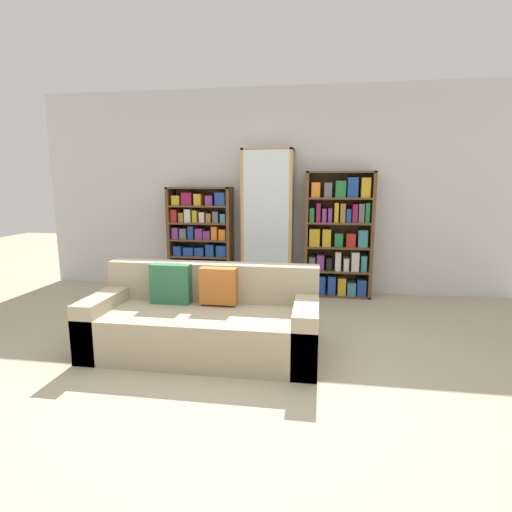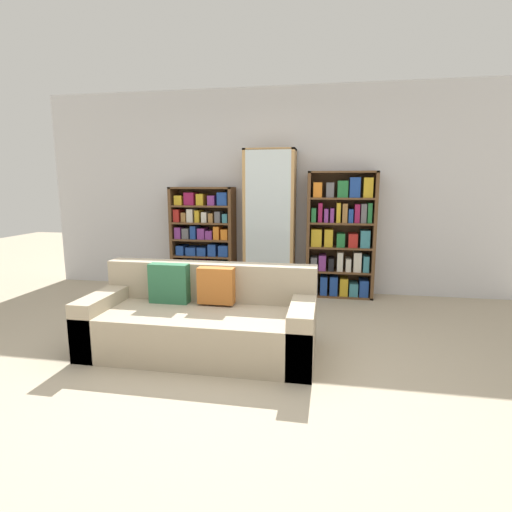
# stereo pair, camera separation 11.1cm
# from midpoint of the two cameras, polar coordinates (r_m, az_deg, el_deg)

# --- Properties ---
(ground_plane) EXTENTS (16.00, 16.00, 0.00)m
(ground_plane) POSITION_cam_midpoint_polar(r_m,az_deg,el_deg) (3.26, -5.23, -16.25)
(ground_plane) COLOR tan
(wall_back) EXTENTS (6.37, 0.06, 2.70)m
(wall_back) POSITION_cam_midpoint_polar(r_m,az_deg,el_deg) (5.48, 1.16, 9.17)
(wall_back) COLOR silver
(wall_back) RESTS_ON ground
(couch) EXTENTS (1.96, 0.85, 0.74)m
(couch) POSITION_cam_midpoint_polar(r_m,az_deg,el_deg) (3.58, -8.27, -9.25)
(couch) COLOR tan
(couch) RESTS_ON ground
(bookshelf_left) EXTENTS (0.86, 0.32, 1.41)m
(bookshelf_left) POSITION_cam_midpoint_polar(r_m,az_deg,el_deg) (5.52, -8.42, 2.18)
(bookshelf_left) COLOR brown
(bookshelf_left) RESTS_ON ground
(display_cabinet) EXTENTS (0.66, 0.36, 1.90)m
(display_cabinet) POSITION_cam_midpoint_polar(r_m,az_deg,el_deg) (5.28, 1.09, 4.71)
(display_cabinet) COLOR tan
(display_cabinet) RESTS_ON ground
(bookshelf_right) EXTENTS (0.86, 0.32, 1.61)m
(bookshelf_right) POSITION_cam_midpoint_polar(r_m,az_deg,el_deg) (5.27, 11.16, 2.71)
(bookshelf_right) COLOR brown
(bookshelf_right) RESTS_ON ground
(wine_bottle) EXTENTS (0.08, 0.08, 0.36)m
(wine_bottle) POSITION_cam_midpoint_polar(r_m,az_deg,el_deg) (4.58, 6.27, -6.34)
(wine_bottle) COLOR #143819
(wine_bottle) RESTS_ON ground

